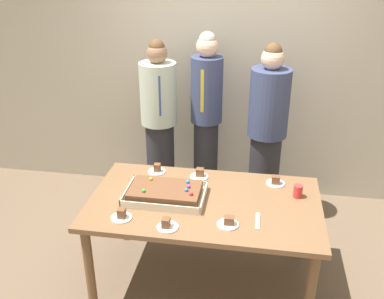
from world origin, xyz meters
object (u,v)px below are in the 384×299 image
(plated_slice_center_front, at_px, (122,216))
(sheet_cake, at_px, (165,193))
(plated_slice_near_right, at_px, (229,222))
(party_table, at_px, (204,210))
(plated_slice_center_back, at_px, (200,174))
(person_striped_tie_right, at_px, (267,132))
(plated_slice_near_left, at_px, (157,170))
(plated_slice_far_right, at_px, (276,182))
(person_green_shirt_behind, at_px, (206,118))
(person_serving_front, at_px, (159,124))
(plated_slice_far_left, at_px, (167,225))
(drink_cup_nearest, at_px, (298,191))
(cake_server_utensil, at_px, (258,221))

(plated_slice_center_front, bearing_deg, sheet_cake, 52.52)
(sheet_cake, bearing_deg, plated_slice_near_right, -28.70)
(party_table, bearing_deg, plated_slice_near_right, -54.05)
(plated_slice_center_back, relative_size, person_striped_tie_right, 0.09)
(plated_slice_near_left, xyz_separation_m, plated_slice_far_right, (0.99, -0.05, 0.00))
(plated_slice_center_back, height_order, person_green_shirt_behind, person_green_shirt_behind)
(plated_slice_near_right, xyz_separation_m, plated_slice_center_back, (-0.30, 0.65, 0.00))
(plated_slice_center_back, distance_m, person_serving_front, 0.92)
(plated_slice_far_left, relative_size, drink_cup_nearest, 1.50)
(plated_slice_near_left, bearing_deg, person_green_shirt_behind, 69.76)
(party_table, relative_size, plated_slice_center_back, 11.62)
(plated_slice_far_right, relative_size, person_green_shirt_behind, 0.08)
(party_table, bearing_deg, person_striped_tie_right, 67.56)
(party_table, distance_m, person_serving_front, 1.29)
(plated_slice_center_front, height_order, plated_slice_center_back, plated_slice_center_front)
(plated_slice_far_right, distance_m, plated_slice_center_front, 1.27)
(party_table, height_order, sheet_cake, sheet_cake)
(plated_slice_far_right, bearing_deg, person_striped_tie_right, 96.63)
(sheet_cake, bearing_deg, person_green_shirt_behind, 83.18)
(person_striped_tie_right, bearing_deg, plated_slice_far_left, 10.54)
(plated_slice_far_left, distance_m, plated_slice_center_front, 0.34)
(plated_slice_center_back, bearing_deg, plated_slice_center_front, -123.34)
(party_table, xyz_separation_m, plated_slice_center_back, (-0.09, 0.36, 0.11))
(plated_slice_far_left, height_order, plated_slice_far_right, same)
(plated_slice_center_front, height_order, drink_cup_nearest, drink_cup_nearest)
(sheet_cake, xyz_separation_m, plated_slice_near_right, (0.51, -0.28, -0.02))
(person_green_shirt_behind, distance_m, person_striped_tie_right, 0.62)
(plated_slice_center_front, height_order, person_serving_front, person_serving_front)
(plated_slice_far_right, height_order, plated_slice_center_back, same)
(sheet_cake, bearing_deg, plated_slice_center_back, 60.58)
(plated_slice_center_back, distance_m, drink_cup_nearest, 0.81)
(party_table, relative_size, person_serving_front, 1.01)
(party_table, height_order, plated_slice_far_left, plated_slice_far_left)
(plated_slice_near_right, distance_m, plated_slice_center_front, 0.75)
(plated_slice_near_left, relative_size, plated_slice_center_back, 1.00)
(plated_slice_center_back, bearing_deg, party_table, -75.71)
(plated_slice_far_left, bearing_deg, plated_slice_near_right, 13.66)
(sheet_cake, xyz_separation_m, person_green_shirt_behind, (0.15, 1.23, 0.15))
(cake_server_utensil, xyz_separation_m, person_striped_tie_right, (0.04, 1.29, 0.14))
(party_table, bearing_deg, plated_slice_near_left, 139.86)
(plated_slice_center_back, bearing_deg, plated_slice_near_right, -65.27)
(plated_slice_near_right, bearing_deg, plated_slice_far_left, -166.34)
(cake_server_utensil, bearing_deg, sheet_cake, 163.96)
(drink_cup_nearest, bearing_deg, plated_slice_far_right, 133.95)
(party_table, relative_size, cake_server_utensil, 8.71)
(plated_slice_near_left, bearing_deg, person_striped_tie_right, 37.19)
(plated_slice_near_left, distance_m, plated_slice_far_left, 0.81)
(plated_slice_near_right, bearing_deg, person_green_shirt_behind, 103.44)
(drink_cup_nearest, bearing_deg, person_striped_tie_right, 105.41)
(person_serving_front, distance_m, person_green_shirt_behind, 0.47)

